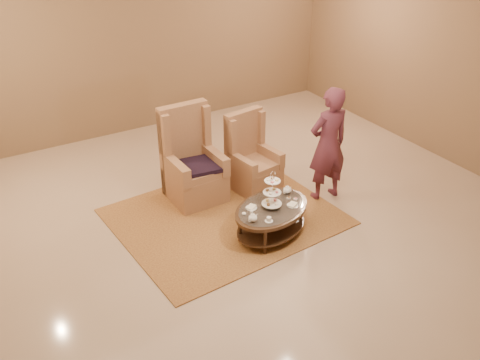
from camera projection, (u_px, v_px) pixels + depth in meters
ground at (251, 228)px, 7.46m from camera, size 8.00×8.00×0.00m
ceiling at (251, 228)px, 7.46m from camera, size 8.00×8.00×0.02m
wall_back at (134, 38)px, 9.57m from camera, size 8.00×0.04×3.50m
wall_right at (468, 61)px, 8.37m from camera, size 0.04×8.00×3.50m
rug at (225, 216)px, 7.69m from camera, size 3.14×2.68×0.02m
tea_table at (271, 212)px, 7.15m from camera, size 1.37×1.15×0.98m
armchair_left at (192, 168)px, 7.97m from camera, size 0.78×0.80×1.42m
armchair_right at (251, 163)px, 8.26m from camera, size 0.74×0.76×1.22m
person at (328, 145)px, 7.76m from camera, size 0.66×0.46×1.76m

